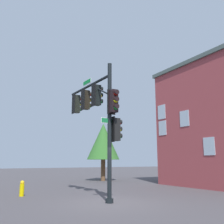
% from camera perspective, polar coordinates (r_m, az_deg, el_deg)
% --- Properties ---
extents(ground_plane, '(120.00, 120.00, 0.00)m').
position_cam_1_polar(ground_plane, '(12.32, -0.59, -19.61)').
color(ground_plane, '#484347').
extents(signal_pole_assembly, '(5.16, 1.15, 6.69)m').
position_cam_1_polar(signal_pole_assembly, '(13.51, -3.00, 0.55)').
color(signal_pole_assembly, black).
rests_on(signal_pole_assembly, ground_plane).
extents(fire_hydrant, '(0.33, 0.24, 0.83)m').
position_cam_1_polar(fire_hydrant, '(15.28, -19.43, -15.76)').
color(fire_hydrant, '#DDBD05').
rests_on(fire_hydrant, ground_plane).
extents(tree_near, '(3.18, 3.18, 5.55)m').
position_cam_1_polar(tree_near, '(25.44, -1.96, -6.61)').
color(tree_near, brown).
rests_on(tree_near, ground_plane).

